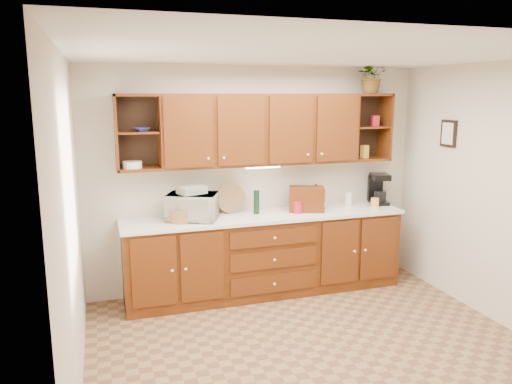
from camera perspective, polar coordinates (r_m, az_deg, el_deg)
floor at (r=4.76m, az=6.89°, el=-17.61°), size 4.00×4.00×0.00m
ceiling at (r=4.19m, az=7.75°, el=15.35°), size 4.00×4.00×0.00m
back_wall at (r=5.89m, az=0.14°, el=1.53°), size 4.00×0.00×4.00m
left_wall at (r=3.92m, az=-20.40°, el=-4.16°), size 0.00×3.50×3.50m
right_wall at (r=5.43m, az=26.80°, el=-0.51°), size 0.00×3.50×3.50m
base_cabinets at (r=5.82m, az=1.04°, el=-7.22°), size 3.20×0.60×0.90m
countertop at (r=5.68m, az=1.09°, el=-2.75°), size 3.24×0.64×0.04m
upper_cabinets at (r=5.67m, az=0.73°, el=7.18°), size 3.20×0.33×0.80m
undercabinet_light at (r=5.67m, az=0.80°, el=2.88°), size 0.40×0.05×0.02m
framed_picture at (r=6.02m, az=21.15°, el=6.26°), size 0.03×0.24×0.30m
wicker_basket at (r=5.38m, az=-8.65°, el=-2.67°), size 0.28×0.28×0.14m
microwave at (r=5.44m, az=-7.30°, el=-1.69°), size 0.62×0.54×0.29m
towel_stack at (r=5.40m, az=-7.35°, el=0.24°), size 0.33×0.28×0.08m
wine_bottle at (r=5.68m, az=0.06°, el=-1.15°), size 0.07×0.07×0.27m
woven_tray at (r=5.76m, az=-2.91°, el=-2.27°), size 0.35×0.12×0.35m
bread_box at (r=5.84m, az=5.80°, el=-0.81°), size 0.47×0.38×0.28m
mug_tree at (r=5.93m, az=6.80°, el=-1.56°), size 0.25×0.26×0.31m
canister_red at (r=5.73m, az=4.80°, el=-1.76°), size 0.12×0.12×0.14m
canister_white at (r=6.18m, az=10.52°, el=-0.81°), size 0.11×0.11×0.17m
canister_yellow at (r=6.20m, az=13.43°, el=-1.18°), size 0.13×0.13×0.11m
coffee_maker at (r=6.38m, az=13.82°, el=0.32°), size 0.26×0.30×0.38m
bowl_stack at (r=5.38m, az=-12.96°, el=6.98°), size 0.22×0.22×0.04m
plate_stack at (r=5.40m, az=-13.96°, el=3.05°), size 0.24×0.24×0.07m
pantry_box_yellow at (r=6.22m, az=12.30°, el=4.54°), size 0.10×0.09×0.15m
pantry_box_red at (r=6.26m, az=13.45°, el=7.91°), size 0.09×0.09×0.13m
potted_plant at (r=6.19m, az=13.10°, el=12.78°), size 0.42×0.38×0.40m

